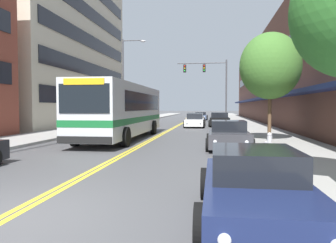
# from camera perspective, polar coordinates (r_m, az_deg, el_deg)

# --- Properties ---
(ground_plane) EXTENTS (240.00, 240.00, 0.00)m
(ground_plane) POSITION_cam_1_polar(r_m,az_deg,el_deg) (42.65, 2.88, -0.10)
(ground_plane) COLOR #4C4C4F
(sidewalk_left) EXTENTS (3.79, 106.00, 0.15)m
(sidewalk_left) POSITION_cam_1_polar(r_m,az_deg,el_deg) (43.91, -6.78, 0.06)
(sidewalk_left) COLOR #9E9B96
(sidewalk_left) RESTS_ON ground_plane
(sidewalk_right) EXTENTS (3.79, 106.00, 0.15)m
(sidewalk_right) POSITION_cam_1_polar(r_m,az_deg,el_deg) (42.65, 12.82, -0.06)
(sidewalk_right) COLOR #9E9B96
(sidewalk_right) RESTS_ON ground_plane
(centre_line) EXTENTS (0.34, 106.00, 0.01)m
(centre_line) POSITION_cam_1_polar(r_m,az_deg,el_deg) (42.65, 2.88, -0.10)
(centre_line) COLOR yellow
(centre_line) RESTS_ON ground_plane
(office_tower_left) EXTENTS (12.08, 24.52, 24.18)m
(office_tower_left) POSITION_cam_1_polar(r_m,az_deg,el_deg) (41.00, -21.32, 16.66)
(office_tower_left) COLOR beige
(office_tower_left) RESTS_ON ground_plane
(storefront_row_right) EXTENTS (9.10, 68.00, 10.93)m
(storefront_row_right) POSITION_cam_1_polar(r_m,az_deg,el_deg) (43.71, 20.98, 6.96)
(storefront_row_right) COLOR brown
(storefront_row_right) RESTS_ON ground_plane
(city_bus) EXTENTS (2.92, 12.51, 3.30)m
(city_bus) POSITION_cam_1_polar(r_m,az_deg,el_deg) (20.74, -7.76, 2.20)
(city_bus) COLOR silver
(city_bus) RESTS_ON ground_plane
(car_champagne_parked_left_far) EXTENTS (2.04, 4.85, 1.20)m
(car_champagne_parked_left_far) POSITION_cam_1_polar(r_m,az_deg,el_deg) (34.37, -5.74, 0.19)
(car_champagne_parked_left_far) COLOR beige
(car_champagne_parked_left_far) RESTS_ON ground_plane
(car_navy_parked_right_foreground) EXTENTS (1.97, 4.34, 1.25)m
(car_navy_parked_right_foreground) POSITION_cam_1_polar(r_m,az_deg,el_deg) (6.01, 14.88, -11.04)
(car_navy_parked_right_foreground) COLOR #19234C
(car_navy_parked_right_foreground) RESTS_ON ground_plane
(car_dark_grey_parked_right_mid) EXTENTS (2.11, 4.17, 1.33)m
(car_dark_grey_parked_right_mid) POSITION_cam_1_polar(r_m,az_deg,el_deg) (15.88, 10.49, -2.44)
(car_dark_grey_parked_right_mid) COLOR #38383D
(car_dark_grey_parked_right_mid) RESTS_ON ground_plane
(car_black_parked_right_far) EXTENTS (2.21, 4.61, 1.41)m
(car_black_parked_right_far) POSITION_cam_1_polar(r_m,az_deg,el_deg) (34.00, 8.94, 0.29)
(car_black_parked_right_far) COLOR black
(car_black_parked_right_far) RESTS_ON ground_plane
(car_white_moving_lead) EXTENTS (1.99, 4.72, 1.33)m
(car_white_moving_lead) POSITION_cam_1_polar(r_m,az_deg,el_deg) (32.20, 4.71, 0.11)
(car_white_moving_lead) COLOR white
(car_white_moving_lead) RESTS_ON ground_plane
(car_beige_moving_second) EXTENTS (2.20, 4.55, 1.28)m
(car_beige_moving_second) POSITION_cam_1_polar(r_m,az_deg,el_deg) (38.52, 4.77, 0.50)
(car_beige_moving_second) COLOR #BCAD89
(car_beige_moving_second) RESTS_ON ground_plane
(car_slate_blue_moving_third) EXTENTS (2.10, 4.60, 1.19)m
(car_slate_blue_moving_third) POSITION_cam_1_polar(r_m,az_deg,el_deg) (50.17, 5.71, 0.94)
(car_slate_blue_moving_third) COLOR #475675
(car_slate_blue_moving_third) RESTS_ON ground_plane
(traffic_signal_mast) EXTENTS (5.82, 0.38, 7.48)m
(traffic_signal_mast) POSITION_cam_1_polar(r_m,az_deg,el_deg) (39.07, 7.41, 7.39)
(traffic_signal_mast) COLOR #47474C
(traffic_signal_mast) RESTS_ON ground_plane
(street_lamp_left_far) EXTENTS (2.43, 0.28, 8.74)m
(street_lamp_left_far) POSITION_cam_1_polar(r_m,az_deg,el_deg) (33.40, -7.31, 8.00)
(street_lamp_left_far) COLOR #47474C
(street_lamp_left_far) RESTS_ON ground_plane
(street_tree_right_mid) EXTENTS (3.26, 3.26, 5.83)m
(street_tree_right_mid) POSITION_cam_1_polar(r_m,az_deg,el_deg) (18.68, 17.37, 9.19)
(street_tree_right_mid) COLOR brown
(street_tree_right_mid) RESTS_ON sidewalk_right
(fire_hydrant) EXTENTS (0.29, 0.21, 0.80)m
(fire_hydrant) POSITION_cam_1_polar(r_m,az_deg,el_deg) (13.86, 17.25, -3.48)
(fire_hydrant) COLOR #B7B7BC
(fire_hydrant) RESTS_ON sidewalk_right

